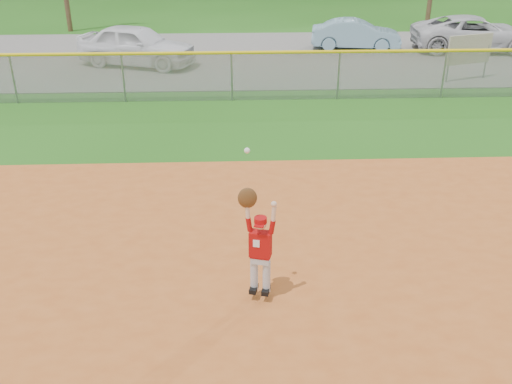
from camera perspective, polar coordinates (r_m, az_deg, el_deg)
The scene contains 8 objects.
ground at distance 9.15m, azimuth -2.03°, elevation -9.53°, with size 120.00×120.00×0.00m, color #205A14.
parking_strip at distance 24.03m, azimuth -2.48°, elevation 13.37°, with size 44.00×10.00×0.03m, color slate.
car_white_a at distance 22.80m, azimuth -11.86°, elevation 14.18°, with size 1.81×4.51×1.53m, color white.
car_blue at distance 25.60m, azimuth 9.96°, elevation 15.27°, with size 1.31×3.76×1.24m, color #81ABC1.
car_white_b at distance 26.56m, azimuth 20.99°, elevation 14.58°, with size 2.37×5.14×1.43m, color silver.
sponsor_sign at distance 21.49m, azimuth 20.57°, elevation 13.10°, with size 1.72×0.63×1.60m.
outfield_fence at distance 17.99m, azimuth -2.44°, elevation 11.83°, with size 40.06×0.10×1.55m.
ballplayer at distance 8.33m, azimuth 0.25°, elevation -5.05°, with size 0.57×0.32×2.32m.
Camera 1 is at (-0.00, -7.43, 5.34)m, focal length 40.00 mm.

